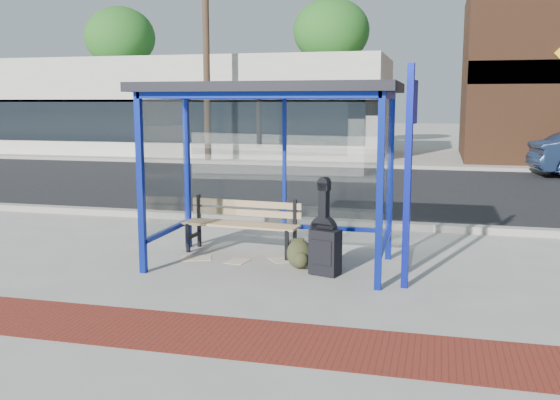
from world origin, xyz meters
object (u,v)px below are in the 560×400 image
(guitar_bag, at_px, (324,238))
(suitcase, at_px, (325,252))
(backpack, at_px, (299,255))
(bench, at_px, (242,222))

(guitar_bag, height_order, suitcase, guitar_bag)
(suitcase, xyz_separation_m, backpack, (-0.38, 0.21, -0.11))
(bench, bearing_deg, suitcase, -28.12)
(guitar_bag, bearing_deg, backpack, -154.37)
(bench, xyz_separation_m, guitar_bag, (1.32, -0.65, -0.04))
(bench, height_order, backpack, bench)
(guitar_bag, bearing_deg, bench, 174.66)
(bench, relative_size, suitcase, 2.72)
(bench, distance_m, suitcase, 1.65)
(guitar_bag, relative_size, backpack, 2.86)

